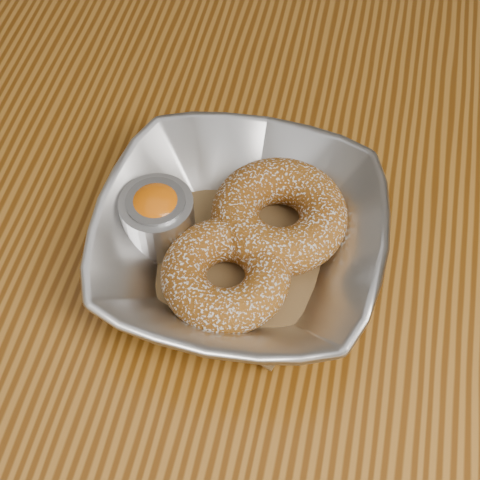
% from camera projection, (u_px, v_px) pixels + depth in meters
% --- Properties ---
extents(table, '(1.20, 0.80, 0.75)m').
position_uv_depth(table, '(242.00, 294.00, 0.69)').
color(table, brown).
rests_on(table, ground_plane).
extents(serving_bowl, '(0.22, 0.22, 0.05)m').
position_uv_depth(serving_bowl, '(240.00, 242.00, 0.57)').
color(serving_bowl, '#B1B3B8').
rests_on(serving_bowl, table).
extents(parchment, '(0.19, 0.19, 0.00)m').
position_uv_depth(parchment, '(240.00, 255.00, 0.58)').
color(parchment, brown).
rests_on(parchment, table).
extents(donut_back, '(0.14, 0.14, 0.04)m').
position_uv_depth(donut_back, '(279.00, 215.00, 0.58)').
color(donut_back, brown).
rests_on(donut_back, parchment).
extents(donut_front, '(0.12, 0.12, 0.03)m').
position_uv_depth(donut_front, '(226.00, 274.00, 0.55)').
color(donut_front, brown).
rests_on(donut_front, parchment).
extents(ramekin, '(0.06, 0.06, 0.05)m').
position_uv_depth(ramekin, '(158.00, 216.00, 0.58)').
color(ramekin, '#B1B3B8').
rests_on(ramekin, table).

